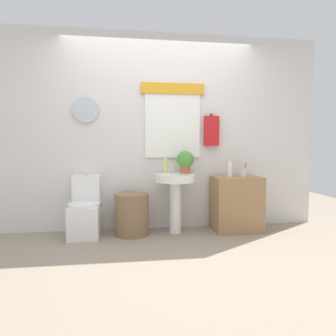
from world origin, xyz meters
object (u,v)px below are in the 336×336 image
wooden_cabinet (236,204)px  lotion_bottle (230,169)px  soap_bottle (165,166)px  potted_plant (185,161)px  pedestal_sink (175,188)px  toilet (86,213)px  toothbrush_cup (244,172)px  laundry_hamper (132,214)px

wooden_cabinet → lotion_bottle: lotion_bottle is taller
soap_bottle → potted_plant: potted_plant is taller
pedestal_sink → toilet: bearing=178.2°
potted_plant → toothbrush_cup: bearing=-2.9°
laundry_hamper → lotion_bottle: size_ratio=2.58×
pedestal_sink → potted_plant: bearing=23.2°
toilet → lotion_bottle: (1.83, -0.07, 0.53)m
laundry_hamper → potted_plant: bearing=4.9°
pedestal_sink → wooden_cabinet: size_ratio=1.07×
potted_plant → lotion_bottle: (0.57, -0.10, -0.11)m
wooden_cabinet → soap_bottle: (-0.93, 0.05, 0.50)m
potted_plant → toothbrush_cup: 0.80m
wooden_cabinet → toothbrush_cup: bearing=10.7°
pedestal_sink → potted_plant: 0.38m
toothbrush_cup → toilet: bearing=179.6°
toilet → laundry_hamper: size_ratio=1.46×
toilet → lotion_bottle: 1.91m
pedestal_sink → wooden_cabinet: pedestal_sink is taller
laundry_hamper → lotion_bottle: lotion_bottle is taller
lotion_bottle → toothbrush_cup: (0.21, 0.06, -0.05)m
toilet → potted_plant: (1.27, 0.03, 0.64)m
pedestal_sink → soap_bottle: size_ratio=3.91×
soap_bottle → toothbrush_cup: (1.04, -0.03, -0.09)m
laundry_hamper → wooden_cabinet: (1.37, 0.00, 0.10)m
pedestal_sink → lotion_bottle: size_ratio=3.77×
pedestal_sink → lotion_bottle: lotion_bottle is taller
laundry_hamper → lotion_bottle: (1.26, -0.04, 0.55)m
laundry_hamper → toilet: bearing=176.5°
soap_bottle → lotion_bottle: 0.83m
wooden_cabinet → toothbrush_cup: toothbrush_cup is taller
toothbrush_cup → laundry_hamper: bearing=-179.2°
toilet → potted_plant: bearing=1.1°
wooden_cabinet → soap_bottle: soap_bottle is taller
laundry_hamper → soap_bottle: (0.44, 0.05, 0.60)m
potted_plant → lotion_bottle: potted_plant is taller
potted_plant → toothbrush_cup: size_ratio=1.58×
soap_bottle → lotion_bottle: size_ratio=0.96×
laundry_hamper → pedestal_sink: (0.56, 0.00, 0.31)m
toilet → soap_bottle: 1.16m
laundry_hamper → lotion_bottle: bearing=-1.8°
lotion_bottle → laundry_hamper: bearing=178.2°
lotion_bottle → potted_plant: bearing=170.0°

